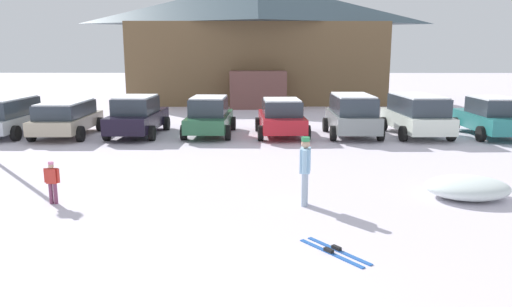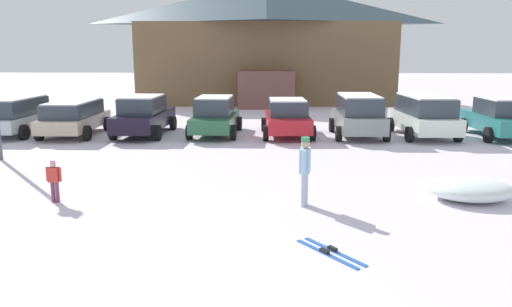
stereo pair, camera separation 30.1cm
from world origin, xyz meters
The scene contains 13 objects.
ski_lodge centered at (1.21, 30.95, 4.32)m, with size 18.24×9.47×8.51m.
parked_silver_wagon centered at (-9.66, 15.73, 0.89)m, with size 2.30×4.36×1.65m.
parked_beige_suv centered at (-6.97, 15.60, 0.84)m, with size 2.29×4.43×1.53m.
parked_black_sedan centered at (-3.94, 15.85, 0.87)m, with size 2.21×4.68×1.74m.
parked_green_coupe centered at (-0.79, 15.92, 0.85)m, with size 2.16×4.39×1.71m.
parked_red_sedan centered at (2.37, 15.78, 0.82)m, with size 2.32×4.18×1.63m.
parked_grey_wagon centered at (5.44, 15.72, 0.96)m, with size 2.18×4.03×1.82m.
parked_white_suv centered at (8.26, 15.83, 0.96)m, with size 2.37×4.61×1.79m.
parked_teal_hatchback centered at (11.45, 15.72, 0.86)m, with size 2.14×4.43×1.72m.
skier_child_in_red_jacket centered at (-3.59, 5.78, 0.59)m, with size 0.39×0.17×1.05m.
skier_adult_in_blue_parka centered at (2.50, 5.71, 0.94)m, with size 0.30×0.61×1.67m.
pair_of_skis centered at (2.80, 2.84, 0.02)m, with size 1.19×1.46×0.08m.
plowed_snow_pile centered at (6.66, 6.35, 0.27)m, with size 2.09×1.67×0.54m, color white.
Camera 2 is at (1.72, -5.82, 3.64)m, focal length 35.00 mm.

